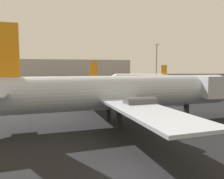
{
  "coord_description": "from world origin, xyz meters",
  "views": [
    {
      "loc": [
        -3.57,
        -12.37,
        6.72
      ],
      "look_at": [
        5.76,
        35.41,
        2.05
      ],
      "focal_mm": 33.44,
      "sensor_mm": 36.0,
      "label": 1
    }
  ],
  "objects_px": {
    "airplane_at_gate": "(122,92)",
    "light_mast_right": "(157,61)",
    "airplane_distant": "(68,81)",
    "baggage_cart": "(172,100)",
    "airplane_far_left": "(141,77)"
  },
  "relations": [
    {
      "from": "baggage_cart",
      "to": "light_mast_right",
      "type": "distance_m",
      "value": 74.91
    },
    {
      "from": "airplane_distant",
      "to": "baggage_cart",
      "type": "distance_m",
      "value": 39.89
    },
    {
      "from": "airplane_far_left",
      "to": "light_mast_right",
      "type": "height_order",
      "value": "light_mast_right"
    },
    {
      "from": "airplane_at_gate",
      "to": "airplane_distant",
      "type": "relative_size",
      "value": 1.42
    },
    {
      "from": "airplane_distant",
      "to": "baggage_cart",
      "type": "bearing_deg",
      "value": 113.88
    },
    {
      "from": "airplane_distant",
      "to": "airplane_far_left",
      "type": "height_order",
      "value": "airplane_distant"
    },
    {
      "from": "airplane_distant",
      "to": "baggage_cart",
      "type": "height_order",
      "value": "airplane_distant"
    },
    {
      "from": "light_mast_right",
      "to": "airplane_at_gate",
      "type": "bearing_deg",
      "value": -115.57
    },
    {
      "from": "airplane_distant",
      "to": "airplane_at_gate",
      "type": "bearing_deg",
      "value": 91.77
    },
    {
      "from": "airplane_far_left",
      "to": "baggage_cart",
      "type": "height_order",
      "value": "airplane_far_left"
    },
    {
      "from": "airplane_far_left",
      "to": "baggage_cart",
      "type": "distance_m",
      "value": 56.04
    },
    {
      "from": "airplane_distant",
      "to": "airplane_far_left",
      "type": "xyz_separation_m",
      "value": [
        32.89,
        20.44,
        0.4
      ]
    },
    {
      "from": "airplane_at_gate",
      "to": "light_mast_right",
      "type": "xyz_separation_m",
      "value": [
        39.32,
        82.16,
        7.59
      ]
    },
    {
      "from": "airplane_distant",
      "to": "airplane_far_left",
      "type": "relative_size",
      "value": 0.92
    },
    {
      "from": "airplane_distant",
      "to": "airplane_far_left",
      "type": "distance_m",
      "value": 38.73
    }
  ]
}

